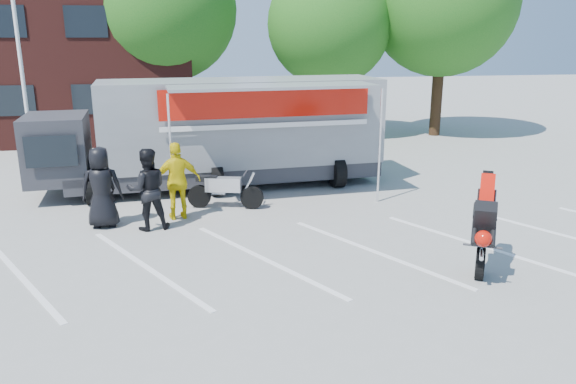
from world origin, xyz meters
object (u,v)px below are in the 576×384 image
object	(u,v)px
tree_left	(165,9)
tree_right	(443,2)
flagpole	(24,17)
spectator_hivis	(178,181)
parked_motorcycle	(226,208)
spectator_leather_b	(102,189)
spectator_leather_c	(147,189)
stunt_bike_rider	(479,264)
spectator_leather_a	(102,187)
transporter_truck	(228,186)
tree_mid	(329,24)

from	to	relation	value
tree_left	tree_right	xyz separation A→B (m)	(12.00, -1.50, 0.31)
flagpole	spectator_hivis	world-z (taller)	flagpole
parked_motorcycle	spectator_leather_b	size ratio (longest dim) A/B	1.18
tree_left	spectator_leather_c	size ratio (longest dim) A/B	4.38
stunt_bike_rider	spectator_leather_a	xyz separation A→B (m)	(-7.86, 3.75, 0.99)
tree_right	stunt_bike_rider	bearing A→B (deg)	-110.75
spectator_leather_c	spectator_hivis	world-z (taller)	spectator_leather_c
spectator_leather_a	transporter_truck	bearing A→B (deg)	-135.21
flagpole	spectator_leather_b	size ratio (longest dim) A/B	4.52
transporter_truck	spectator_leather_b	distance (m)	4.58
tree_mid	spectator_leather_b	xyz separation A→B (m)	(-8.39, -11.06, -4.06)
parked_motorcycle	spectator_leather_a	size ratio (longest dim) A/B	1.06
parked_motorcycle	stunt_bike_rider	world-z (taller)	stunt_bike_rider
tree_mid	spectator_leather_b	size ratio (longest dim) A/B	4.34
tree_left	spectator_leather_b	bearing A→B (deg)	-96.59
spectator_leather_a	spectator_leather_c	xyz separation A→B (m)	(1.10, -0.37, -0.00)
tree_mid	tree_right	xyz separation A→B (m)	(5.00, -0.50, 0.93)
tree_right	spectator_leather_c	size ratio (longest dim) A/B	4.62
tree_left	spectator_leather_a	distance (m)	13.16
tree_right	transporter_truck	xyz separation A→B (m)	(-10.13, -7.47, -5.88)
spectator_leather_a	spectator_leather_c	bearing A→B (deg)	160.70
parked_motorcycle	spectator_leather_b	world-z (taller)	spectator_leather_b
parked_motorcycle	spectator_leather_c	xyz separation A→B (m)	(-1.92, -1.36, 0.99)
transporter_truck	spectator_leather_b	xyz separation A→B (m)	(-3.26, -3.09, 0.88)
spectator_leather_b	parked_motorcycle	bearing A→B (deg)	-168.61
flagpole	stunt_bike_rider	world-z (taller)	flagpole
tree_right	spectator_hivis	xyz separation A→B (m)	(-11.57, -10.45, -4.89)
parked_motorcycle	spectator_leather_c	world-z (taller)	spectator_leather_c
tree_left	transporter_truck	world-z (taller)	tree_left
tree_mid	spectator_leather_c	distance (m)	14.27
flagpole	tree_right	world-z (taller)	tree_right
transporter_truck	parked_motorcycle	world-z (taller)	transporter_truck
transporter_truck	spectator_leather_b	size ratio (longest dim) A/B	5.75
stunt_bike_rider	spectator_leather_a	size ratio (longest dim) A/B	1.10
parked_motorcycle	stunt_bike_rider	distance (m)	6.78
parked_motorcycle	spectator_hivis	bearing A→B (deg)	133.66
flagpole	transporter_truck	distance (m)	8.47
tree_mid	spectator_hivis	bearing A→B (deg)	-120.96
transporter_truck	spectator_leather_c	bearing A→B (deg)	-124.86
tree_left	spectator_hivis	world-z (taller)	tree_left
tree_mid	transporter_truck	world-z (taller)	tree_mid
flagpole	stunt_bike_rider	size ratio (longest dim) A/B	3.69
tree_left	stunt_bike_rider	xyz separation A→B (m)	(6.50, -16.02, -5.57)
transporter_truck	spectator_leather_c	size ratio (longest dim) A/B	5.15
spectator_leather_a	spectator_leather_b	size ratio (longest dim) A/B	1.12
tree_mid	transporter_truck	size ratio (longest dim) A/B	0.75
flagpole	transporter_truck	size ratio (longest dim) A/B	0.79
flagpole	tree_mid	size ratio (longest dim) A/B	1.04
stunt_bike_rider	spectator_leather_c	distance (m)	7.63
tree_right	spectator_leather_a	bearing A→B (deg)	-141.13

